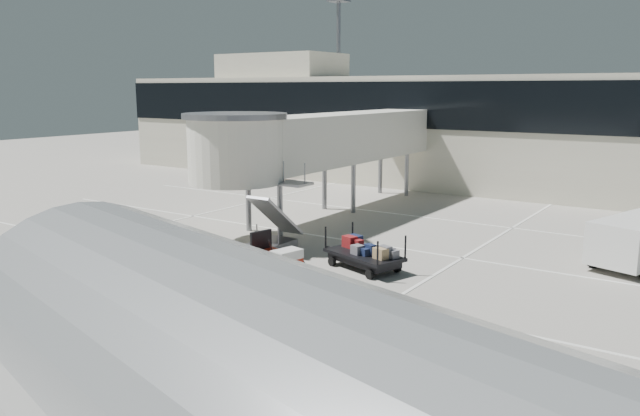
# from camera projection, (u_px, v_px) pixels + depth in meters

# --- Properties ---
(ground) EXTENTS (140.00, 140.00, 0.00)m
(ground) POSITION_uv_depth(u_px,v_px,m) (212.00, 289.00, 22.53)
(ground) COLOR #9E988D
(ground) RESTS_ON ground
(lane_markings) EXTENTS (40.00, 30.00, 0.02)m
(lane_markings) POSITION_uv_depth(u_px,v_px,m) (335.00, 236.00, 30.51)
(lane_markings) COLOR silver
(lane_markings) RESTS_ON ground
(terminal) EXTENTS (64.00, 12.11, 15.20)m
(terminal) POSITION_uv_depth(u_px,v_px,m) (487.00, 130.00, 46.39)
(terminal) COLOR beige
(terminal) RESTS_ON ground
(jet_bridge) EXTENTS (5.70, 20.40, 6.03)m
(jet_bridge) POSITION_uv_depth(u_px,v_px,m) (313.00, 142.00, 33.90)
(jet_bridge) COLOR silver
(jet_bridge) RESTS_ON ground
(baggage_tug) EXTENTS (2.64, 2.01, 1.60)m
(baggage_tug) POSITION_uv_depth(u_px,v_px,m) (273.00, 259.00, 24.31)
(baggage_tug) COLOR maroon
(baggage_tug) RESTS_ON ground
(suitcase_cart) EXTENTS (4.07, 2.56, 1.57)m
(suitcase_cart) POSITION_uv_depth(u_px,v_px,m) (364.00, 255.00, 24.98)
(suitcase_cart) COLOR black
(suitcase_cart) RESTS_ON ground
(box_cart_near) EXTENTS (3.74, 2.33, 1.44)m
(box_cart_near) POSITION_uv_depth(u_px,v_px,m) (173.00, 258.00, 24.50)
(box_cart_near) COLOR black
(box_cart_near) RESTS_ON ground
(box_cart_far) EXTENTS (4.20, 2.54, 1.61)m
(box_cart_far) POSITION_uv_depth(u_px,v_px,m) (162.00, 265.00, 23.27)
(box_cart_far) COLOR black
(box_cart_far) RESTS_ON ground
(ground_worker) EXTENTS (0.71, 0.63, 1.62)m
(ground_worker) POSITION_uv_depth(u_px,v_px,m) (127.00, 271.00, 21.96)
(ground_worker) COLOR #9FEE19
(ground_worker) RESTS_ON ground
(belt_loader) EXTENTS (4.61, 2.35, 2.13)m
(belt_loader) POSITION_uv_depth(u_px,v_px,m) (251.00, 169.00, 49.74)
(belt_loader) COLOR maroon
(belt_loader) RESTS_ON ground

